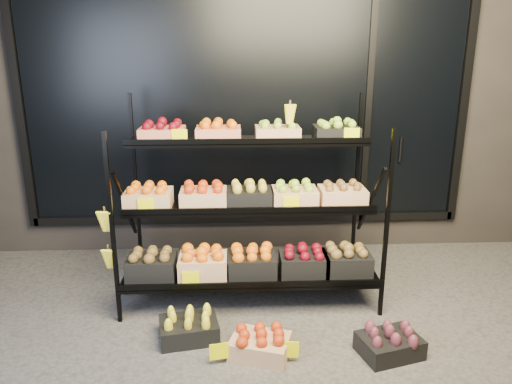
{
  "coord_description": "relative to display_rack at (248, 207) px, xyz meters",
  "views": [
    {
      "loc": [
        -0.13,
        -3.3,
        2.1
      ],
      "look_at": [
        0.05,
        0.55,
        0.93
      ],
      "focal_mm": 35.0,
      "sensor_mm": 36.0,
      "label": 1
    }
  ],
  "objects": [
    {
      "name": "ground",
      "position": [
        0.01,
        -0.6,
        -0.79
      ],
      "size": [
        24.0,
        24.0,
        0.0
      ],
      "primitive_type": "plane",
      "color": "#514F4C",
      "rests_on": "ground"
    },
    {
      "name": "building",
      "position": [
        0.01,
        1.99,
        0.96
      ],
      "size": [
        6.0,
        2.08,
        3.5
      ],
      "color": "#2D2826",
      "rests_on": "ground"
    },
    {
      "name": "tag_floor_b",
      "position": [
        0.24,
        -1.0,
        -0.73
      ],
      "size": [
        0.13,
        0.01,
        0.12
      ],
      "primitive_type": "cube",
      "color": "#EDEA00",
      "rests_on": "ground"
    },
    {
      "name": "tag_floor_a",
      "position": [
        -0.23,
        -1.0,
        -0.73
      ],
      "size": [
        0.13,
        0.01,
        0.12
      ],
      "primitive_type": "cube",
      "color": "#EDEA00",
      "rests_on": "ground"
    },
    {
      "name": "floor_crate_midright",
      "position": [
        0.05,
        -0.91,
        -0.69
      ],
      "size": [
        0.46,
        0.4,
        0.2
      ],
      "rotation": [
        0.0,
        0.0,
        -0.31
      ],
      "color": "tan",
      "rests_on": "ground"
    },
    {
      "name": "display_rack",
      "position": [
        0.0,
        0.0,
        0.0
      ],
      "size": [
        2.18,
        1.02,
        1.71
      ],
      "color": "black",
      "rests_on": "ground"
    },
    {
      "name": "floor_crate_midleft",
      "position": [
        -0.46,
        -0.68,
        -0.69
      ],
      "size": [
        0.47,
        0.38,
        0.21
      ],
      "rotation": [
        0.0,
        0.0,
        0.18
      ],
      "color": "black",
      "rests_on": "ground"
    },
    {
      "name": "floor_crate_right",
      "position": [
        0.95,
        -0.94,
        -0.69
      ],
      "size": [
        0.47,
        0.4,
        0.2
      ],
      "rotation": [
        0.0,
        0.0,
        0.28
      ],
      "color": "black",
      "rests_on": "ground"
    }
  ]
}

